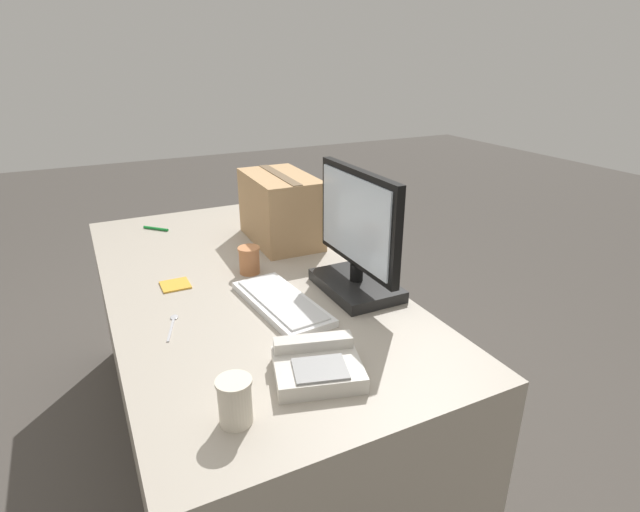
{
  "coord_description": "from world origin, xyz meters",
  "views": [
    {
      "loc": [
        1.58,
        -0.46,
        1.47
      ],
      "look_at": [
        0.27,
        0.19,
        0.87
      ],
      "focal_mm": 28.0,
      "sensor_mm": 36.0,
      "label": 1
    }
  ],
  "objects_px": {
    "monitor": "(357,243)",
    "sticky_note_pad": "(175,285)",
    "paper_cup_right": "(235,401)",
    "cardboard_box": "(280,208)",
    "desk_phone": "(317,365)",
    "keyboard": "(282,303)",
    "pen_marker": "(156,229)",
    "paper_cup_left": "(249,260)",
    "spoon": "(173,323)"
  },
  "relations": [
    {
      "from": "keyboard",
      "to": "paper_cup_right",
      "type": "bearing_deg",
      "value": -38.52
    },
    {
      "from": "monitor",
      "to": "desk_phone",
      "type": "relative_size",
      "value": 1.76
    },
    {
      "from": "monitor",
      "to": "paper_cup_left",
      "type": "height_order",
      "value": "monitor"
    },
    {
      "from": "keyboard",
      "to": "desk_phone",
      "type": "bearing_deg",
      "value": -14.37
    },
    {
      "from": "monitor",
      "to": "cardboard_box",
      "type": "bearing_deg",
      "value": -175.83
    },
    {
      "from": "monitor",
      "to": "cardboard_box",
      "type": "relative_size",
      "value": 1.1
    },
    {
      "from": "desk_phone",
      "to": "spoon",
      "type": "relative_size",
      "value": 1.67
    },
    {
      "from": "cardboard_box",
      "to": "sticky_note_pad",
      "type": "height_order",
      "value": "cardboard_box"
    },
    {
      "from": "paper_cup_left",
      "to": "pen_marker",
      "type": "xyz_separation_m",
      "value": [
        -0.64,
        -0.23,
        -0.04
      ]
    },
    {
      "from": "desk_phone",
      "to": "paper_cup_right",
      "type": "xyz_separation_m",
      "value": [
        0.08,
        -0.24,
        0.03
      ]
    },
    {
      "from": "monitor",
      "to": "spoon",
      "type": "height_order",
      "value": "monitor"
    },
    {
      "from": "paper_cup_left",
      "to": "keyboard",
      "type": "bearing_deg",
      "value": 1.06
    },
    {
      "from": "paper_cup_right",
      "to": "sticky_note_pad",
      "type": "bearing_deg",
      "value": 178.59
    },
    {
      "from": "monitor",
      "to": "pen_marker",
      "type": "bearing_deg",
      "value": -151.92
    },
    {
      "from": "cardboard_box",
      "to": "keyboard",
      "type": "bearing_deg",
      "value": -22.18
    },
    {
      "from": "paper_cup_left",
      "to": "paper_cup_right",
      "type": "distance_m",
      "value": 0.8
    },
    {
      "from": "keyboard",
      "to": "pen_marker",
      "type": "bearing_deg",
      "value": -171.66
    },
    {
      "from": "desk_phone",
      "to": "cardboard_box",
      "type": "bearing_deg",
      "value": 178.94
    },
    {
      "from": "monitor",
      "to": "desk_phone",
      "type": "distance_m",
      "value": 0.51
    },
    {
      "from": "desk_phone",
      "to": "paper_cup_left",
      "type": "xyz_separation_m",
      "value": [
        -0.67,
        0.05,
        0.02
      ]
    },
    {
      "from": "spoon",
      "to": "pen_marker",
      "type": "distance_m",
      "value": 0.9
    },
    {
      "from": "paper_cup_right",
      "to": "cardboard_box",
      "type": "relative_size",
      "value": 0.27
    },
    {
      "from": "desk_phone",
      "to": "cardboard_box",
      "type": "xyz_separation_m",
      "value": [
        -0.93,
        0.28,
        0.12
      ]
    },
    {
      "from": "keyboard",
      "to": "monitor",
      "type": "bearing_deg",
      "value": 82.97
    },
    {
      "from": "spoon",
      "to": "pen_marker",
      "type": "bearing_deg",
      "value": 11.79
    },
    {
      "from": "keyboard",
      "to": "desk_phone",
      "type": "relative_size",
      "value": 1.64
    },
    {
      "from": "paper_cup_right",
      "to": "cardboard_box",
      "type": "bearing_deg",
      "value": 152.8
    },
    {
      "from": "paper_cup_right",
      "to": "sticky_note_pad",
      "type": "distance_m",
      "value": 0.76
    },
    {
      "from": "keyboard",
      "to": "desk_phone",
      "type": "height_order",
      "value": "desk_phone"
    },
    {
      "from": "monitor",
      "to": "cardboard_box",
      "type": "height_order",
      "value": "monitor"
    },
    {
      "from": "desk_phone",
      "to": "pen_marker",
      "type": "relative_size",
      "value": 2.54
    },
    {
      "from": "spoon",
      "to": "sticky_note_pad",
      "type": "xyz_separation_m",
      "value": [
        -0.26,
        0.06,
        0.0
      ]
    },
    {
      "from": "pen_marker",
      "to": "sticky_note_pad",
      "type": "xyz_separation_m",
      "value": [
        0.63,
        -0.04,
        -0.0
      ]
    },
    {
      "from": "keyboard",
      "to": "pen_marker",
      "type": "relative_size",
      "value": 4.18
    },
    {
      "from": "keyboard",
      "to": "paper_cup_left",
      "type": "distance_m",
      "value": 0.3
    },
    {
      "from": "desk_phone",
      "to": "pen_marker",
      "type": "distance_m",
      "value": 1.32
    },
    {
      "from": "paper_cup_left",
      "to": "paper_cup_right",
      "type": "xyz_separation_m",
      "value": [
        0.75,
        -0.29,
        0.01
      ]
    },
    {
      "from": "cardboard_box",
      "to": "pen_marker",
      "type": "distance_m",
      "value": 0.61
    },
    {
      "from": "monitor",
      "to": "sticky_note_pad",
      "type": "xyz_separation_m",
      "value": [
        -0.31,
        -0.54,
        -0.17
      ]
    },
    {
      "from": "keyboard",
      "to": "sticky_note_pad",
      "type": "xyz_separation_m",
      "value": [
        -0.3,
        -0.27,
        -0.01
      ]
    },
    {
      "from": "paper_cup_left",
      "to": "cardboard_box",
      "type": "relative_size",
      "value": 0.24
    },
    {
      "from": "desk_phone",
      "to": "paper_cup_left",
      "type": "height_order",
      "value": "paper_cup_left"
    },
    {
      "from": "keyboard",
      "to": "pen_marker",
      "type": "distance_m",
      "value": 0.97
    },
    {
      "from": "pen_marker",
      "to": "sticky_note_pad",
      "type": "height_order",
      "value": "pen_marker"
    },
    {
      "from": "paper_cup_left",
      "to": "cardboard_box",
      "type": "bearing_deg",
      "value": 138.71
    },
    {
      "from": "monitor",
      "to": "paper_cup_right",
      "type": "bearing_deg",
      "value": -51.46
    },
    {
      "from": "paper_cup_right",
      "to": "pen_marker",
      "type": "distance_m",
      "value": 1.39
    },
    {
      "from": "monitor",
      "to": "sticky_note_pad",
      "type": "distance_m",
      "value": 0.65
    },
    {
      "from": "paper_cup_right",
      "to": "cardboard_box",
      "type": "distance_m",
      "value": 1.14
    },
    {
      "from": "paper_cup_right",
      "to": "monitor",
      "type": "bearing_deg",
      "value": 128.54
    }
  ]
}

